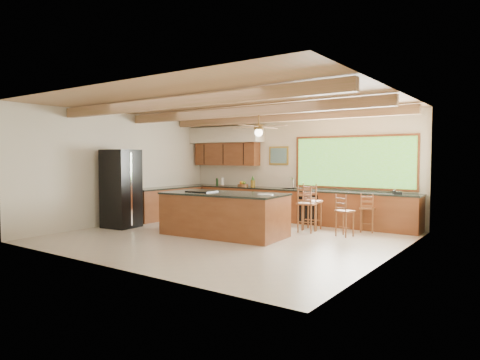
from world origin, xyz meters
The scene contains 9 objects.
ground centered at (0.00, 0.00, 0.00)m, with size 7.20×7.20×0.00m, color #BDB09D.
room_shell centered at (-0.17, 0.65, 2.21)m, with size 7.27×6.54×3.02m.
counter_run centered at (-0.82, 2.52, 0.46)m, with size 7.12×3.10×1.27m.
island centered at (-0.19, 0.11, 0.50)m, with size 2.93×1.56×1.01m.
refrigerator centered at (-3.05, -0.50, 1.00)m, with size 0.85×0.83×2.00m.
bar_stool_a centered at (1.13, 1.93, 0.69)m, with size 0.46×0.46×1.17m.
bar_stool_b centered at (1.17, 1.54, 0.68)m, with size 0.47×0.47×1.14m.
bar_stool_c centered at (2.13, 1.55, 0.57)m, with size 0.42×0.42×0.96m.
bar_stool_d centered at (2.36, 2.40, 0.56)m, with size 0.40×0.40×0.95m.
Camera 1 is at (5.76, -7.66, 1.80)m, focal length 32.00 mm.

